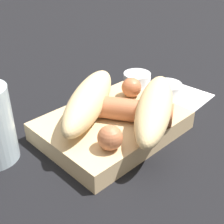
% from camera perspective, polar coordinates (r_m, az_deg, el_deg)
% --- Properties ---
extents(ground_plane, '(3.00, 3.00, 0.00)m').
position_cam_1_polar(ground_plane, '(0.50, 0.00, -3.94)').
color(ground_plane, black).
extents(food_tray, '(0.21, 0.16, 0.03)m').
position_cam_1_polar(food_tray, '(0.49, 0.00, -2.50)').
color(food_tray, tan).
rests_on(food_tray, ground_plane).
extents(bread_roll, '(0.24, 0.23, 0.05)m').
position_cam_1_polar(bread_roll, '(0.46, 1.67, 1.50)').
color(bread_roll, '#DBBC84').
rests_on(bread_roll, food_tray).
extents(sausage, '(0.16, 0.15, 0.03)m').
position_cam_1_polar(sausage, '(0.47, 1.88, 0.51)').
color(sausage, '#B26642').
rests_on(sausage, food_tray).
extents(pickled_veggies, '(0.07, 0.08, 0.00)m').
position_cam_1_polar(pickled_veggies, '(0.49, 7.63, -0.21)').
color(pickled_veggies, orange).
rests_on(pickled_veggies, food_tray).
extents(napkin, '(0.14, 0.14, 0.00)m').
position_cam_1_polar(napkin, '(0.61, 10.56, 2.80)').
color(napkin, white).
rests_on(napkin, ground_plane).
extents(condiment_cup_near, '(0.05, 0.05, 0.03)m').
position_cam_1_polar(condiment_cup_near, '(0.60, 9.98, 3.67)').
color(condiment_cup_near, silver).
rests_on(condiment_cup_near, ground_plane).
extents(condiment_cup_far, '(0.05, 0.05, 0.03)m').
position_cam_1_polar(condiment_cup_far, '(0.64, 4.58, 5.66)').
color(condiment_cup_far, silver).
rests_on(condiment_cup_far, ground_plane).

